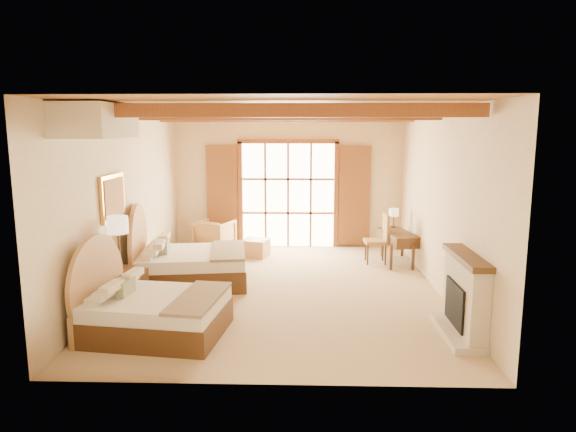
{
  "coord_description": "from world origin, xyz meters",
  "views": [
    {
      "loc": [
        0.37,
        -8.87,
        2.85
      ],
      "look_at": [
        0.1,
        0.2,
        1.3
      ],
      "focal_mm": 32.0,
      "sensor_mm": 36.0,
      "label": 1
    }
  ],
  "objects_px": {
    "desk": "(397,246)",
    "nightstand": "(125,289)",
    "bed_near": "(146,309)",
    "bed_far": "(183,263)",
    "armchair": "(215,235)"
  },
  "relations": [
    {
      "from": "bed_near",
      "to": "desk",
      "type": "xyz_separation_m",
      "value": [
        4.2,
        4.03,
        -0.01
      ]
    },
    {
      "from": "bed_near",
      "to": "bed_far",
      "type": "xyz_separation_m",
      "value": [
        -0.04,
        2.4,
        0.03
      ]
    },
    {
      "from": "desk",
      "to": "nightstand",
      "type": "bearing_deg",
      "value": -159.75
    },
    {
      "from": "bed_near",
      "to": "bed_far",
      "type": "height_order",
      "value": "bed_far"
    },
    {
      "from": "nightstand",
      "to": "armchair",
      "type": "height_order",
      "value": "armchair"
    },
    {
      "from": "nightstand",
      "to": "desk",
      "type": "bearing_deg",
      "value": 53.7
    },
    {
      "from": "nightstand",
      "to": "desk",
      "type": "xyz_separation_m",
      "value": [
        4.86,
        3.01,
        0.04
      ]
    },
    {
      "from": "nightstand",
      "to": "desk",
      "type": "distance_m",
      "value": 5.71
    },
    {
      "from": "nightstand",
      "to": "desk",
      "type": "relative_size",
      "value": 0.48
    },
    {
      "from": "armchair",
      "to": "bed_near",
      "type": "bearing_deg",
      "value": 110.04
    },
    {
      "from": "bed_near",
      "to": "armchair",
      "type": "distance_m",
      "value": 5.1
    },
    {
      "from": "desk",
      "to": "bed_near",
      "type": "bearing_deg",
      "value": -147.68
    },
    {
      "from": "nightstand",
      "to": "bed_near",
      "type": "bearing_deg",
      "value": -35.21
    },
    {
      "from": "nightstand",
      "to": "desk",
      "type": "height_order",
      "value": "desk"
    },
    {
      "from": "armchair",
      "to": "desk",
      "type": "height_order",
      "value": "armchair"
    }
  ]
}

